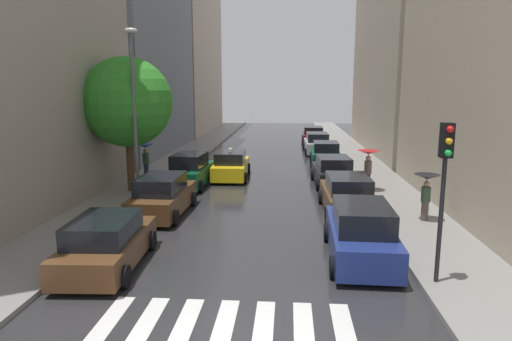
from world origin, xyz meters
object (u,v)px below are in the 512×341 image
object	(u,v)px
parked_car_left_nearest	(106,244)
parked_car_left_third	(190,171)
pedestrian_foreground	(146,154)
parked_car_right_third	(333,172)
parked_car_right_fourth	(326,154)
parked_car_right_second	(347,195)
taxi_midroad	(231,165)
pedestrian_by_kerb	(368,161)
lamp_post_left	(134,105)
parked_car_right_fifth	(317,144)
parked_car_left_second	(163,196)
parked_car_right_nearest	(361,233)
pedestrian_near_tree	(426,187)
street_tree_left	(127,102)
traffic_light_right_corner	(445,168)
parked_car_right_sixth	(313,136)

from	to	relation	value
parked_car_left_nearest	parked_car_left_third	xyz separation A→B (m)	(0.09, 11.33, 0.10)
parked_car_left_third	pedestrian_foreground	xyz separation A→B (m)	(-2.91, 1.44, 0.72)
parked_car_right_third	parked_car_right_fourth	size ratio (longest dim) A/B	1.05
parked_car_right_second	taxi_midroad	distance (m)	9.28
pedestrian_by_kerb	lamp_post_left	distance (m)	11.67
parked_car_right_third	pedestrian_foreground	xyz separation A→B (m)	(-10.67, 0.64, 0.81)
parked_car_right_second	parked_car_right_fifth	distance (m)	17.79
parked_car_left_second	parked_car_right_fifth	world-z (taller)	parked_car_left_second
pedestrian_foreground	parked_car_right_fifth	bearing A→B (deg)	-120.03
parked_car_left_nearest	lamp_post_left	bearing A→B (deg)	8.85
parked_car_left_nearest	parked_car_right_nearest	xyz separation A→B (m)	(7.68, 1.20, 0.10)
parked_car_left_nearest	parked_car_right_fifth	size ratio (longest dim) A/B	0.95
pedestrian_by_kerb	parked_car_right_fifth	bearing A→B (deg)	139.78
pedestrian_foreground	pedestrian_near_tree	distance (m)	15.58
street_tree_left	lamp_post_left	xyz separation A→B (m)	(0.99, -1.88, -0.04)
pedestrian_foreground	street_tree_left	xyz separation A→B (m)	(0.26, -3.29, 3.04)
parked_car_right_second	pedestrian_near_tree	bearing A→B (deg)	-117.35
pedestrian_by_kerb	lamp_post_left	xyz separation A→B (m)	(-10.99, -2.71, 2.87)
parked_car_right_fourth	traffic_light_right_corner	bearing A→B (deg)	-174.48
parked_car_left_nearest	taxi_midroad	size ratio (longest dim) A/B	0.97
pedestrian_near_tree	pedestrian_by_kerb	xyz separation A→B (m)	(-1.37, 5.14, 0.20)
parked_car_left_third	traffic_light_right_corner	bearing A→B (deg)	-139.38
parked_car_right_nearest	taxi_midroad	world-z (taller)	parked_car_right_nearest
parked_car_right_third	pedestrian_foreground	world-z (taller)	pedestrian_foreground
parked_car_right_fourth	taxi_midroad	world-z (taller)	taxi_midroad
taxi_midroad	parked_car_right_second	bearing A→B (deg)	-141.68
parked_car_right_fifth	pedestrian_near_tree	world-z (taller)	pedestrian_near_tree
parked_car_right_second	pedestrian_by_kerb	bearing A→B (deg)	-22.91
pedestrian_foreground	parked_car_right_nearest	bearing A→B (deg)	144.47
parked_car_right_third	pedestrian_by_kerb	distance (m)	2.57
parked_car_left_second	parked_car_right_fourth	xyz separation A→B (m)	(7.85, 13.15, -0.05)
pedestrian_foreground	parked_car_right_second	bearing A→B (deg)	162.25
parked_car_right_sixth	street_tree_left	size ratio (longest dim) A/B	0.68
parked_car_right_nearest	street_tree_left	world-z (taller)	street_tree_left
parked_car_right_fourth	lamp_post_left	bearing A→B (deg)	140.96
taxi_midroad	pedestrian_foreground	distance (m)	4.98
parked_car_left_third	parked_car_right_third	world-z (taller)	parked_car_left_third
parked_car_right_sixth	lamp_post_left	bearing A→B (deg)	159.51
street_tree_left	pedestrian_near_tree	bearing A→B (deg)	-17.88
taxi_midroad	street_tree_left	distance (m)	7.31
pedestrian_near_tree	lamp_post_left	xyz separation A→B (m)	(-12.36, 2.43, 3.07)
parked_car_right_third	parked_car_left_third	bearing A→B (deg)	93.05
parked_car_right_fifth	pedestrian_by_kerb	distance (m)	14.17
lamp_post_left	parked_car_right_sixth	bearing A→B (deg)	68.15
parked_car_right_fifth	parked_car_left_third	bearing A→B (deg)	148.67
parked_car_right_second	pedestrian_by_kerb	world-z (taller)	pedestrian_by_kerb
parked_car_left_nearest	pedestrian_near_tree	world-z (taller)	pedestrian_near_tree
parked_car_left_third	taxi_midroad	bearing A→B (deg)	-36.00
parked_car_right_fourth	pedestrian_near_tree	size ratio (longest dim) A/B	2.25
parked_car_right_second	street_tree_left	bearing A→B (deg)	73.10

